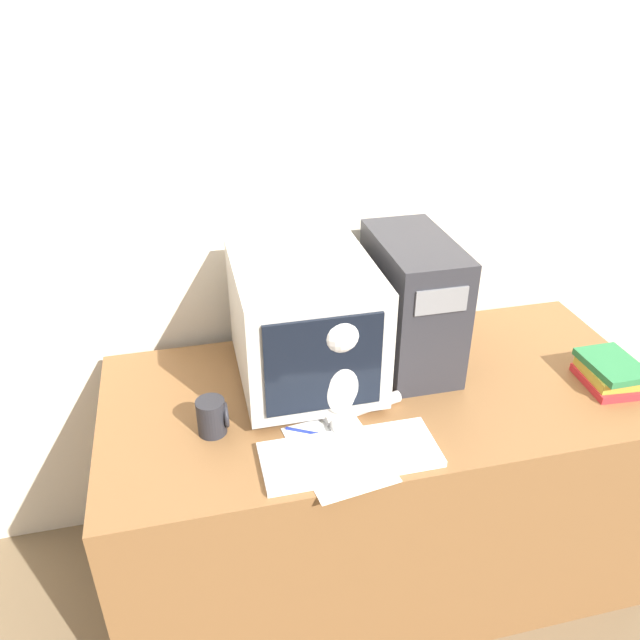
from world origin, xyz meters
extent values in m
cube|color=beige|center=(0.00, 0.81, 1.25)|extent=(7.00, 0.05, 2.50)
cube|color=brown|center=(0.00, 0.37, 0.38)|extent=(1.62, 0.74, 0.75)
cube|color=#BCB7AD|center=(-0.21, 0.48, 0.77)|extent=(0.27, 0.28, 0.02)
cube|color=#BCB7AD|center=(-0.21, 0.48, 0.95)|extent=(0.38, 0.46, 0.35)
cube|color=black|center=(-0.21, 0.24, 0.95)|extent=(0.31, 0.01, 0.27)
cube|color=#28282D|center=(0.13, 0.51, 0.95)|extent=(0.21, 0.40, 0.40)
cube|color=slate|center=(0.13, 0.31, 1.06)|extent=(0.15, 0.01, 0.07)
cube|color=silver|center=(-0.17, 0.11, 0.76)|extent=(0.45, 0.18, 0.02)
cube|color=silver|center=(-0.17, 0.11, 0.77)|extent=(0.41, 0.14, 0.00)
ellipsoid|color=silver|center=(-0.16, 0.31, 0.88)|extent=(0.18, 0.18, 0.25)
ellipsoid|color=white|center=(-0.17, 0.25, 0.86)|extent=(0.09, 0.06, 0.14)
sphere|color=silver|center=(-0.16, 0.28, 1.03)|extent=(0.13, 0.13, 0.12)
cone|color=silver|center=(-0.20, 0.28, 1.08)|extent=(0.04, 0.04, 0.03)
cone|color=silver|center=(-0.13, 0.27, 1.08)|extent=(0.04, 0.04, 0.03)
ellipsoid|color=white|center=(-0.17, 0.22, 0.77)|extent=(0.06, 0.08, 0.04)
cylinder|color=silver|center=(-0.09, 0.28, 0.77)|extent=(0.24, 0.09, 0.03)
cube|color=red|center=(0.65, 0.24, 0.76)|extent=(0.15, 0.19, 0.02)
cube|color=gold|center=(0.66, 0.24, 0.79)|extent=(0.15, 0.18, 0.03)
cube|color=#28703D|center=(0.67, 0.25, 0.82)|extent=(0.14, 0.19, 0.02)
cylinder|color=navy|center=(-0.25, 0.22, 0.76)|extent=(0.13, 0.08, 0.01)
cube|color=white|center=(-0.20, 0.13, 0.75)|extent=(0.25, 0.32, 0.00)
cylinder|color=#232328|center=(-0.50, 0.29, 0.80)|extent=(0.08, 0.08, 0.10)
torus|color=#232328|center=(-0.46, 0.29, 0.80)|extent=(0.01, 0.07, 0.07)
camera|label=1|loc=(-0.52, -1.03, 1.84)|focal=35.00mm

